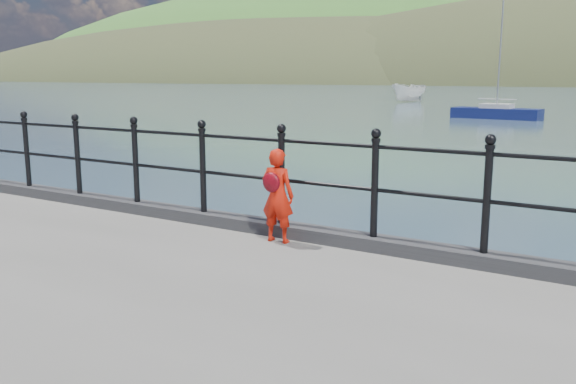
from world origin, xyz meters
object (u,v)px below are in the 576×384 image
Objects in this scene: railing at (240,164)px; sailboat_port at (496,114)px; launch_white at (409,93)px; child at (277,195)px.

railing is 36.75m from sailboat_port.
railing reaches higher than launch_white.
child is at bearing -76.36° from sailboat_port.
railing is at bearing -77.40° from sailboat_port.
railing is 3.49× the size of launch_white.
railing is 16.60× the size of child.
sailboat_port reaches higher than railing.
sailboat_port is (-5.85, 36.65, -1.21)m from child.
child is 60.69m from launch_white.
launch_white is at bearing 128.36° from sailboat_port.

